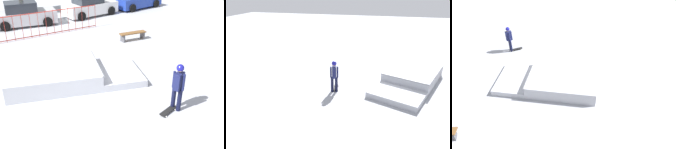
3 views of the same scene
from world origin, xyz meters
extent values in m
plane|color=#A8AAB2|center=(0.00, 0.00, 0.00)|extent=(60.00, 60.00, 0.00)
cube|color=#B0B3BB|center=(-0.56, 1.26, 0.35)|extent=(4.30, 3.73, 0.70)
cube|color=#B0B3BB|center=(1.96, 0.29, 0.15)|extent=(2.62, 3.07, 0.30)
cylinder|color=gray|center=(1.12, 0.61, 0.70)|extent=(1.01, 2.45, 0.08)
cylinder|color=black|center=(2.09, -3.07, 0.41)|extent=(0.15, 0.15, 0.82)
cylinder|color=black|center=(2.04, -2.85, 0.41)|extent=(0.15, 0.15, 0.82)
cube|color=#191E4C|center=(2.07, -2.96, 1.12)|extent=(0.42, 0.31, 0.60)
cylinder|color=#191E4C|center=(2.11, -3.13, 1.12)|extent=(0.09, 0.09, 0.60)
cylinder|color=#191E4C|center=(2.02, -2.79, 1.12)|extent=(0.09, 0.09, 0.60)
sphere|color=tan|center=(2.07, -2.96, 1.57)|extent=(0.22, 0.22, 0.22)
sphere|color=navy|center=(2.07, -2.96, 1.60)|extent=(0.25, 0.25, 0.25)
cube|color=black|center=(1.72, -2.95, 0.08)|extent=(0.82, 0.35, 0.02)
cylinder|color=silver|center=(1.47, -3.12, 0.03)|extent=(0.06, 0.04, 0.06)
cylinder|color=silver|center=(1.42, -2.89, 0.03)|extent=(0.06, 0.04, 0.06)
cylinder|color=silver|center=(2.01, -3.01, 0.03)|extent=(0.06, 0.04, 0.06)
cylinder|color=silver|center=(1.97, -2.78, 0.03)|extent=(0.06, 0.04, 0.06)
camera|label=1|loc=(-4.23, -7.96, 5.33)|focal=42.75mm
camera|label=2|loc=(11.96, -0.29, 5.28)|focal=34.05mm
camera|label=3|loc=(1.43, 10.05, 8.16)|focal=35.41mm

